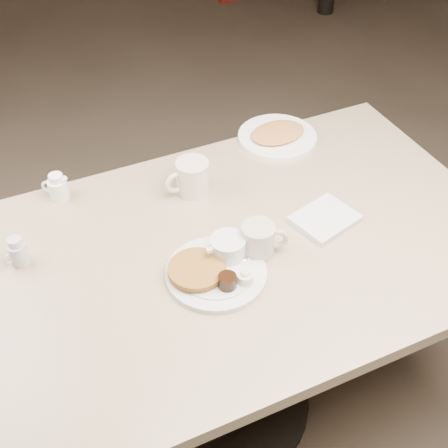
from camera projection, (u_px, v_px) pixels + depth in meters
name	position (u px, v px, depth m)	size (l,w,h in m)	color
room	(228.00, 4.00, 1.14)	(7.04, 8.04, 2.84)	#4C3F33
diner_table	(227.00, 292.00, 1.69)	(1.50, 0.90, 0.75)	tan
main_plate	(216.00, 266.00, 1.50)	(0.32, 0.28, 0.07)	silver
coffee_mug_near	(259.00, 239.00, 1.54)	(0.13, 0.11, 0.09)	#B7B19F
napkin	(325.00, 219.00, 1.65)	(0.19, 0.17, 0.02)	silver
coffee_mug_far	(191.00, 177.00, 1.72)	(0.14, 0.10, 0.10)	silver
creamer_left	(18.00, 252.00, 1.52)	(0.07, 0.06, 0.08)	#BBBBB7
creamer_right	(58.00, 187.00, 1.71)	(0.07, 0.06, 0.08)	white
hash_plate	(277.00, 136.00, 1.94)	(0.27, 0.27, 0.04)	white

